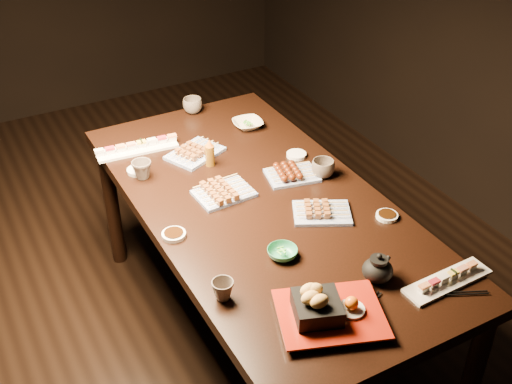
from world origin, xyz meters
The scene contains 23 objects.
ground centered at (0.00, 0.00, 0.00)m, with size 5.00×5.00×0.00m, color black.
dining_table centered at (0.45, -0.24, 0.38)m, with size 0.90×1.80×0.75m, color black.
sushi_platter_near centered at (0.76, -0.94, 0.77)m, with size 0.33×0.09×0.04m, color white, non-canonical shape.
sushi_platter_far centered at (0.15, 0.38, 0.77)m, with size 0.36×0.10×0.04m, color white, non-canonical shape.
yakitori_plate_center centered at (0.34, -0.12, 0.78)m, with size 0.22×0.16×0.06m, color #828EB6, non-canonical shape.
yakitori_plate_right centered at (0.61, -0.42, 0.78)m, with size 0.22×0.16×0.06m, color #828EB6, non-canonical shape.
yakitori_plate_left centered at (0.37, 0.22, 0.78)m, with size 0.23×0.17×0.06m, color #828EB6, non-canonical shape.
tsukune_plate centered at (0.65, -0.14, 0.78)m, with size 0.21×0.15×0.05m, color #828EB6, non-canonical shape.
edamame_bowl_green centered at (0.35, -0.56, 0.77)m, with size 0.11×0.11×0.03m, color #2A8156.
edamame_bowl_cream centered at (0.69, 0.34, 0.77)m, with size 0.14×0.14×0.03m, color beige.
tempura_tray centered at (0.32, -0.90, 0.81)m, with size 0.33×0.26×0.12m, color black, non-canonical shape.
teacup_near_left centered at (0.07, -0.65, 0.78)m, with size 0.07×0.07×0.07m, color #52473F.
teacup_mid_right centered at (0.76, -0.19, 0.79)m, with size 0.10×0.10×0.08m, color #52473F.
teacup_far_left centered at (0.10, 0.16, 0.79)m, with size 0.08×0.08×0.08m, color #52473F.
teacup_far_right centered at (0.53, 0.60, 0.79)m, with size 0.09×0.09×0.07m, color #52473F.
teapot centered at (0.56, -0.82, 0.80)m, with size 0.12×0.12×0.10m, color black, non-canonical shape.
condiment_bottle centered at (0.39, 0.11, 0.81)m, with size 0.04×0.04×0.12m, color brown.
sauce_dish_west centered at (0.06, -0.27, 0.76)m, with size 0.09×0.09×0.02m, color white.
sauce_dish_east centered at (0.75, 0.00, 0.76)m, with size 0.09×0.09×0.02m, color white.
sauce_dish_se centered at (0.82, -0.56, 0.76)m, with size 0.08×0.08×0.01m, color white.
sauce_dish_nw centered at (0.09, 0.21, 0.76)m, with size 0.09×0.09×0.02m, color white.
chopsticks_near centered at (0.44, -0.92, 0.75)m, with size 0.20×0.02×0.01m, color black, non-canonical shape.
chopsticks_se centered at (0.75, -1.00, 0.75)m, with size 0.21×0.02×0.01m, color black, non-canonical shape.
Camera 1 is at (-0.57, -2.04, 2.20)m, focal length 45.00 mm.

